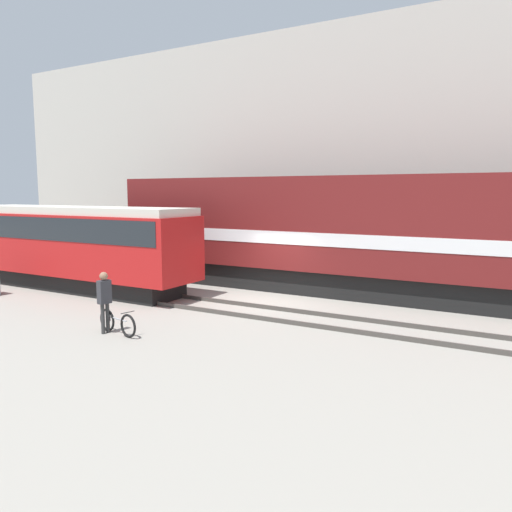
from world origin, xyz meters
TOP-DOWN VIEW (x-y plane):
  - ground_plane at (0.00, 0.00)m, footprint 120.00×120.00m
  - track_near at (0.00, -1.67)m, footprint 60.00×1.51m
  - track_far at (0.00, 2.95)m, footprint 60.00×1.51m
  - building_backdrop at (0.00, 9.71)m, footprint 42.90×6.00m
  - freight_locomotive at (2.70, 2.95)m, footprint 21.30×3.04m
  - streetcar at (-8.13, -1.67)m, footprint 11.49×2.54m
  - bicycle at (-1.60, -5.82)m, footprint 1.67×0.49m
  - person at (-2.00, -5.89)m, footprint 0.28×0.39m

SIDE VIEW (x-z plane):
  - ground_plane at x=0.00m, z-range 0.00..0.00m
  - track_near at x=0.00m, z-range 0.00..0.14m
  - track_far at x=0.00m, z-range 0.00..0.14m
  - bicycle at x=-1.60m, z-range -0.03..0.71m
  - person at x=-2.00m, z-range 0.20..1.99m
  - streetcar at x=-8.13m, z-range 0.25..3.71m
  - freight_locomotive at x=2.70m, z-range -0.18..5.08m
  - building_backdrop at x=0.00m, z-range 0.00..11.90m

